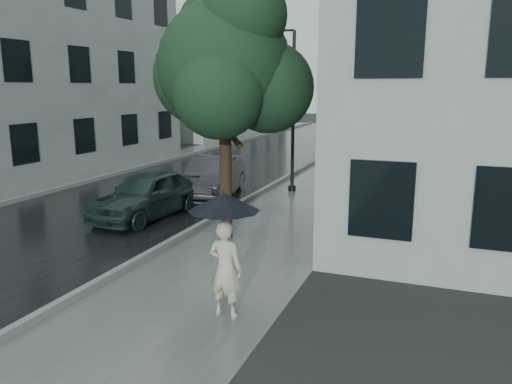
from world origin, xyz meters
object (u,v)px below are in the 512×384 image
at_px(lamp_post, 289,100).
at_px(street_tree, 227,65).
at_px(car_near, 148,194).
at_px(pedestrian, 225,269).
at_px(car_far, 213,177).

bearing_deg(lamp_post, street_tree, -95.20).
height_order(street_tree, car_near, street_tree).
distance_m(street_tree, lamp_post, 5.94).
relative_size(pedestrian, lamp_post, 0.28).
bearing_deg(pedestrian, car_near, -41.32).
relative_size(pedestrian, car_near, 0.41).
bearing_deg(car_far, car_near, -110.10).
distance_m(lamp_post, car_far, 3.79).
xyz_separation_m(lamp_post, car_near, (-2.66, -4.99, -2.55)).
bearing_deg(car_far, pedestrian, -72.56).
height_order(car_near, car_far, car_far).
distance_m(pedestrian, car_near, 6.84).
relative_size(lamp_post, car_far, 1.37).
height_order(lamp_post, car_far, lamp_post).
relative_size(car_near, car_far, 0.95).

